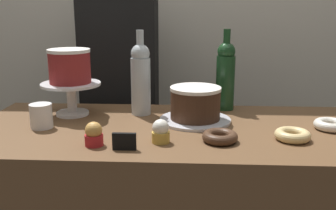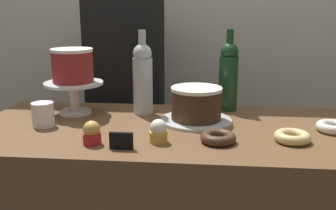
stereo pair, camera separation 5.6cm
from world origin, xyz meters
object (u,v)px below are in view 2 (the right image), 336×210
(wine_bottle_green, at_px, (229,75))
(cupcake_vanilla, at_px, (158,132))
(price_sign_chalkboard, at_px, (121,141))
(donut_glazed, at_px, (292,137))
(coffee_cup_ceramic, at_px, (43,114))
(white_layer_cake, at_px, (73,65))
(cupcake_caramel, at_px, (92,133))
(chocolate_round_cake, at_px, (196,103))
(donut_chocolate, at_px, (218,137))
(barista_figure, at_px, (127,114))
(cake_stand_pedestal, at_px, (74,92))
(wine_bottle_clear, at_px, (143,78))
(donut_sugar, at_px, (333,127))

(wine_bottle_green, height_order, cupcake_vanilla, wine_bottle_green)
(cupcake_vanilla, height_order, price_sign_chalkboard, cupcake_vanilla)
(donut_glazed, bearing_deg, coffee_cup_ceramic, 174.57)
(white_layer_cake, bearing_deg, cupcake_caramel, -63.30)
(chocolate_round_cake, distance_m, donut_glazed, 0.36)
(donut_chocolate, relative_size, coffee_cup_ceramic, 1.32)
(chocolate_round_cake, bearing_deg, barista_figure, 126.71)
(cupcake_caramel, bearing_deg, wine_bottle_green, 46.27)
(coffee_cup_ceramic, bearing_deg, donut_chocolate, -10.07)
(cupcake_caramel, bearing_deg, cake_stand_pedestal, 116.70)
(wine_bottle_green, relative_size, cupcake_caramel, 4.38)
(cupcake_caramel, xyz_separation_m, barista_figure, (-0.05, 0.75, -0.15))
(cupcake_vanilla, height_order, barista_figure, barista_figure)
(wine_bottle_clear, distance_m, cupcake_caramel, 0.39)
(cupcake_caramel, xyz_separation_m, donut_sugar, (0.77, 0.20, -0.02))
(wine_bottle_clear, distance_m, donut_chocolate, 0.44)
(cupcake_vanilla, bearing_deg, chocolate_round_cake, 64.80)
(cupcake_caramel, relative_size, donut_chocolate, 0.66)
(wine_bottle_clear, relative_size, donut_glazed, 2.91)
(chocolate_round_cake, distance_m, cupcake_caramel, 0.41)
(cupcake_caramel, distance_m, donut_sugar, 0.80)
(donut_chocolate, bearing_deg, cupcake_caramel, -171.83)
(donut_sugar, distance_m, barista_figure, 1.00)
(wine_bottle_green, bearing_deg, cupcake_caramel, -133.73)
(wine_bottle_green, height_order, coffee_cup_ceramic, wine_bottle_green)
(white_layer_cake, height_order, donut_sugar, white_layer_cake)
(cupcake_vanilla, bearing_deg, white_layer_cake, 141.20)
(wine_bottle_clear, xyz_separation_m, donut_sugar, (0.67, -0.16, -0.13))
(donut_glazed, bearing_deg, price_sign_chalkboard, -167.37)
(white_layer_cake, distance_m, donut_sugar, 0.97)
(white_layer_cake, xyz_separation_m, coffee_cup_ceramic, (-0.06, -0.17, -0.15))
(wine_bottle_green, height_order, donut_sugar, wine_bottle_green)
(cake_stand_pedestal, xyz_separation_m, wine_bottle_green, (0.60, 0.12, 0.06))
(donut_glazed, bearing_deg, wine_bottle_green, 116.17)
(cupcake_vanilla, height_order, donut_chocolate, cupcake_vanilla)
(donut_sugar, relative_size, coffee_cup_ceramic, 1.32)
(white_layer_cake, xyz_separation_m, barista_figure, (0.12, 0.42, -0.31))
(wine_bottle_clear, xyz_separation_m, barista_figure, (-0.15, 0.39, -0.26))
(wine_bottle_green, distance_m, donut_sugar, 0.44)
(donut_glazed, bearing_deg, cupcake_vanilla, -173.67)
(coffee_cup_ceramic, xyz_separation_m, barista_figure, (0.17, 0.59, -0.16))
(donut_glazed, height_order, donut_chocolate, same)
(wine_bottle_green, bearing_deg, coffee_cup_ceramic, -156.25)
(cupcake_caramel, distance_m, donut_chocolate, 0.39)
(donut_chocolate, height_order, price_sign_chalkboard, price_sign_chalkboard)
(chocolate_round_cake, bearing_deg, cupcake_caramel, -138.82)
(donut_glazed, bearing_deg, donut_chocolate, -172.99)
(donut_chocolate, bearing_deg, white_layer_cake, 153.27)
(white_layer_cake, distance_m, barista_figure, 0.54)
(wine_bottle_clear, bearing_deg, donut_glazed, -28.24)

